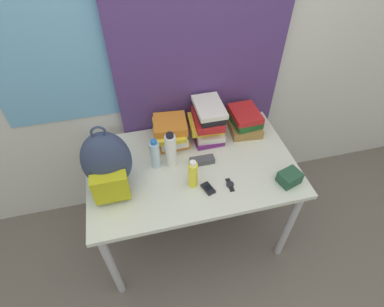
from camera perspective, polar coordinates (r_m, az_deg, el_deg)
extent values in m
plane|color=#665B51|center=(2.30, 2.51, -22.43)|extent=(12.00, 12.00, 0.00)
cube|color=beige|center=(1.92, -3.56, 18.35)|extent=(6.00, 0.05, 2.50)
cube|color=#66A3C6|center=(1.86, -19.63, 16.65)|extent=(1.10, 0.01, 0.80)
cube|color=#4C336B|center=(1.90, 1.70, 18.15)|extent=(1.08, 0.04, 2.50)
cube|color=beige|center=(1.86, 0.00, -2.48)|extent=(1.27, 0.79, 0.03)
cylinder|color=#B2B2B7|center=(1.98, -15.00, -20.05)|extent=(0.05, 0.05, 0.73)
cylinder|color=#B2B2B7|center=(2.15, 17.89, -13.04)|extent=(0.05, 0.05, 0.73)
cylinder|color=#B2B2B7|center=(2.36, -15.87, -5.05)|extent=(0.05, 0.05, 0.73)
cylinder|color=#B2B2B7|center=(2.50, 11.13, -0.28)|extent=(0.05, 0.05, 0.73)
ellipsoid|color=#2D3851|center=(1.67, -15.93, -1.34)|extent=(0.27, 0.21, 0.38)
cube|color=#B2AD19|center=(1.65, -15.23, -6.26)|extent=(0.19, 0.07, 0.17)
torus|color=#2D3851|center=(1.54, -17.43, 3.85)|extent=(0.08, 0.01, 0.08)
cube|color=orange|center=(2.00, -4.02, 2.98)|extent=(0.21, 0.23, 0.04)
cube|color=silver|center=(1.97, -3.98, 3.88)|extent=(0.18, 0.27, 0.05)
cube|color=yellow|center=(1.94, -4.44, 4.58)|extent=(0.21, 0.27, 0.03)
cube|color=orange|center=(1.91, -4.17, 5.55)|extent=(0.22, 0.22, 0.05)
cube|color=#6B2370|center=(2.03, 2.62, 3.95)|extent=(0.19, 0.28, 0.03)
cube|color=silver|center=(2.02, 3.03, 4.88)|extent=(0.20, 0.29, 0.04)
cube|color=yellow|center=(1.98, 2.59, 5.78)|extent=(0.22, 0.22, 0.05)
cube|color=red|center=(1.94, 2.98, 6.62)|extent=(0.19, 0.27, 0.05)
cube|color=black|center=(1.93, 3.15, 7.99)|extent=(0.15, 0.26, 0.04)
cube|color=silver|center=(1.91, 3.28, 8.87)|extent=(0.17, 0.26, 0.03)
cube|color=olive|center=(2.10, 9.79, 5.44)|extent=(0.22, 0.28, 0.06)
cube|color=#1E5623|center=(2.06, 10.05, 6.48)|extent=(0.19, 0.22, 0.05)
cube|color=red|center=(2.04, 10.10, 7.51)|extent=(0.18, 0.23, 0.04)
cylinder|color=silver|center=(1.79, -7.01, -0.24)|extent=(0.06, 0.06, 0.19)
cylinder|color=#286BB7|center=(1.71, -7.31, 2.18)|extent=(0.04, 0.04, 0.02)
cylinder|color=white|center=(1.78, -4.05, 0.56)|extent=(0.07, 0.07, 0.22)
cylinder|color=black|center=(1.69, -4.26, 3.47)|extent=(0.04, 0.04, 0.02)
cylinder|color=yellow|center=(1.68, 0.17, -4.10)|extent=(0.05, 0.05, 0.17)
cylinder|color=white|center=(1.61, 0.18, -1.89)|extent=(0.04, 0.04, 0.02)
cube|color=black|center=(1.72, 3.08, -6.68)|extent=(0.07, 0.10, 0.02)
cube|color=black|center=(1.71, 3.09, -6.50)|extent=(0.04, 0.05, 0.00)
cube|color=#47474C|center=(1.85, 1.95, -1.34)|extent=(0.15, 0.06, 0.04)
cube|color=#234C33|center=(1.82, 18.08, -4.38)|extent=(0.14, 0.13, 0.07)
cube|color=black|center=(1.75, 7.24, -5.95)|extent=(0.03, 0.10, 0.00)
cylinder|color=#232328|center=(1.75, 7.25, -5.87)|extent=(0.04, 0.04, 0.01)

